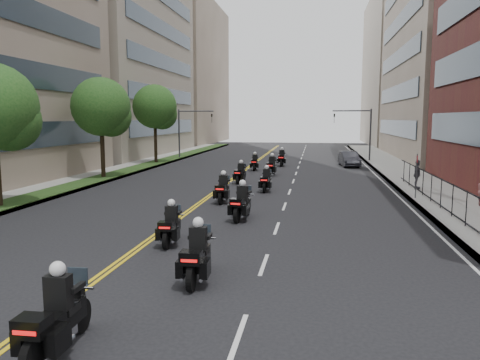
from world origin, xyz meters
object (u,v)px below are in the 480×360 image
object	(u,v)px
motorcycle_3	(242,204)
motorcycle_5	(266,181)
motorcycle_8	(255,163)
motorcycle_9	(282,159)
motorcycle_0	(56,319)
motorcycle_6	(241,174)
motorcycle_2	(171,227)
parked_sedan	(349,159)
pedestrian_c	(417,174)
motorcycle_7	(272,167)
motorcycle_4	(223,190)
motorcycle_1	(197,257)

from	to	relation	value
motorcycle_3	motorcycle_5	world-z (taller)	motorcycle_3
motorcycle_8	motorcycle_9	distance (m)	4.67
motorcycle_0	motorcycle_5	distance (m)	21.37
motorcycle_6	motorcycle_2	bearing A→B (deg)	-84.37
motorcycle_0	motorcycle_6	xyz separation A→B (m)	(-0.29, 24.81, -0.07)
motorcycle_0	motorcycle_8	bearing A→B (deg)	89.53
parked_sedan	pedestrian_c	distance (m)	15.34
motorcycle_2	motorcycle_7	size ratio (longest dim) A/B	0.92
motorcycle_2	motorcycle_7	distance (m)	21.52
motorcycle_8	motorcycle_4	bearing A→B (deg)	-91.07
motorcycle_9	pedestrian_c	world-z (taller)	pedestrian_c
motorcycle_1	motorcycle_6	distance (m)	20.43
motorcycle_3	motorcycle_5	size ratio (longest dim) A/B	1.09
motorcycle_3	pedestrian_c	xyz separation A→B (m)	(9.74, 10.18, 0.36)
motorcycle_9	motorcycle_8	bearing A→B (deg)	-116.49
motorcycle_4	parked_sedan	xyz separation A→B (m)	(8.25, 20.93, 0.03)
motorcycle_2	motorcycle_4	xyz separation A→B (m)	(0.21, 8.83, 0.04)
motorcycle_3	motorcycle_9	size ratio (longest dim) A/B	1.01
motorcycle_7	parked_sedan	size ratio (longest dim) A/B	0.56
motorcycle_3	motorcycle_5	bearing A→B (deg)	95.04
motorcycle_1	motorcycle_9	bearing A→B (deg)	87.90
motorcycle_2	motorcycle_4	size ratio (longest dim) A/B	0.95
motorcycle_0	motorcycle_4	xyz separation A→B (m)	(-0.03, 17.03, -0.04)
motorcycle_6	pedestrian_c	size ratio (longest dim) A/B	1.21
parked_sedan	motorcycle_4	bearing A→B (deg)	-118.17
motorcycle_1	motorcycle_8	bearing A→B (deg)	92.10
motorcycle_1	motorcycle_7	size ratio (longest dim) A/B	1.02
motorcycle_3	motorcycle_6	distance (m)	12.19
motorcycle_7	motorcycle_8	world-z (taller)	motorcycle_7
motorcycle_0	motorcycle_1	xyz separation A→B (m)	(1.71, 4.48, -0.00)
motorcycle_1	motorcycle_5	xyz separation A→B (m)	(0.22, 16.80, -0.07)
motorcycle_1	motorcycle_6	bearing A→B (deg)	93.63
motorcycle_5	pedestrian_c	distance (m)	9.64
motorcycle_3	motorcycle_6	xyz separation A→B (m)	(-1.97, 12.03, -0.07)
motorcycle_1	motorcycle_3	xyz separation A→B (m)	(-0.03, 8.30, -0.00)
motorcycle_4	motorcycle_5	size ratio (longest dim) A/B	1.05
motorcycle_7	parked_sedan	bearing A→B (deg)	55.58
motorcycle_1	motorcycle_3	bearing A→B (deg)	88.22
motorcycle_8	motorcycle_9	xyz separation A→B (m)	(2.11, 4.17, 0.07)
motorcycle_5	motorcycle_7	size ratio (longest dim) A/B	0.92
motorcycle_3	parked_sedan	world-z (taller)	motorcycle_3
motorcycle_0	motorcycle_4	size ratio (longest dim) A/B	1.05
motorcycle_2	pedestrian_c	bearing A→B (deg)	47.84
motorcycle_0	motorcycle_1	world-z (taller)	motorcycle_0
motorcycle_2	motorcycle_1	bearing A→B (deg)	-66.11
motorcycle_9	parked_sedan	distance (m)	6.47
motorcycle_4	motorcycle_5	distance (m)	4.68
motorcycle_6	motorcycle_8	distance (m)	8.32
motorcycle_0	motorcycle_6	bearing A→B (deg)	89.62
motorcycle_5	motorcycle_2	bearing A→B (deg)	-96.24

